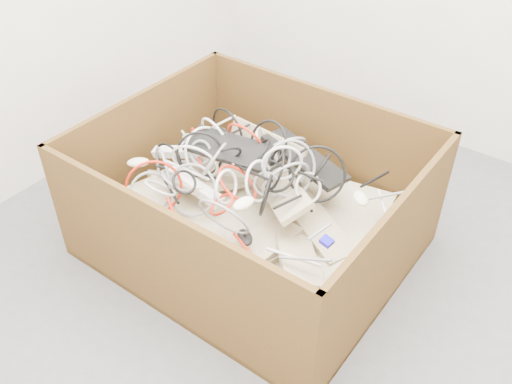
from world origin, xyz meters
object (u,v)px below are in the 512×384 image
Objects in this scene: cardboard_box at (250,220)px; power_strip_left at (179,152)px; power_strip_right at (195,187)px; vga_plug at (327,241)px.

power_strip_left is at bearing -177.95° from cardboard_box.
power_strip_right is (0.20, -0.12, -0.03)m from power_strip_left.
cardboard_box reaches higher than power_strip_right.
power_strip_right is 0.64m from vga_plug.
cardboard_box is 28.88× the size of vga_plug.
power_strip_left is at bearing 179.60° from vga_plug.
power_strip_right is at bearing -44.41° from power_strip_left.
cardboard_box reaches higher than vga_plug.
power_strip_left is 0.95× the size of power_strip_right.
cardboard_box is 0.30m from power_strip_right.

